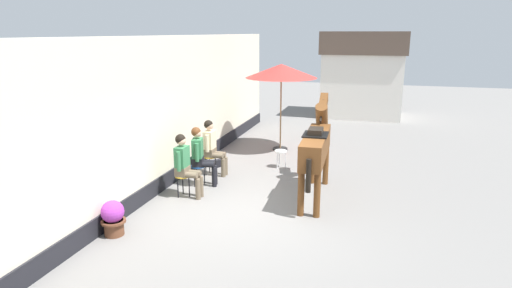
{
  "coord_description": "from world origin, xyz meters",
  "views": [
    {
      "loc": [
        2.22,
        -7.79,
        3.48
      ],
      "look_at": [
        -0.4,
        1.2,
        1.05
      ],
      "focal_mm": 30.41,
      "sensor_mm": 36.0,
      "label": 1
    }
  ],
  "objects_px": {
    "spare_stool_white": "(281,153)",
    "satchel_bag": "(218,163)",
    "seated_visitor_far": "(212,145)",
    "cafe_parasol": "(281,72)",
    "seated_visitor_near": "(185,162)",
    "saddled_horse_center": "(316,145)",
    "flower_planter_near": "(113,217)",
    "seated_visitor_middle": "(200,153)"
  },
  "relations": [
    {
      "from": "seated_visitor_near",
      "to": "flower_planter_near",
      "type": "height_order",
      "value": "seated_visitor_near"
    },
    {
      "from": "seated_visitor_near",
      "to": "saddled_horse_center",
      "type": "distance_m",
      "value": 2.83
    },
    {
      "from": "seated_visitor_near",
      "to": "seated_visitor_far",
      "type": "distance_m",
      "value": 1.56
    },
    {
      "from": "saddled_horse_center",
      "to": "spare_stool_white",
      "type": "xyz_separation_m",
      "value": [
        -1.19,
        1.82,
        -0.76
      ]
    },
    {
      "from": "satchel_bag",
      "to": "saddled_horse_center",
      "type": "bearing_deg",
      "value": -85.17
    },
    {
      "from": "seated_visitor_far",
      "to": "cafe_parasol",
      "type": "bearing_deg",
      "value": 68.58
    },
    {
      "from": "seated_visitor_near",
      "to": "satchel_bag",
      "type": "distance_m",
      "value": 2.3
    },
    {
      "from": "satchel_bag",
      "to": "flower_planter_near",
      "type": "bearing_deg",
      "value": -153.02
    },
    {
      "from": "seated_visitor_near",
      "to": "cafe_parasol",
      "type": "relative_size",
      "value": 0.54
    },
    {
      "from": "spare_stool_white",
      "to": "seated_visitor_middle",
      "type": "bearing_deg",
      "value": -128.12
    },
    {
      "from": "flower_planter_near",
      "to": "cafe_parasol",
      "type": "distance_m",
      "value": 6.87
    },
    {
      "from": "cafe_parasol",
      "to": "satchel_bag",
      "type": "bearing_deg",
      "value": -119.13
    },
    {
      "from": "cafe_parasol",
      "to": "seated_visitor_middle",
      "type": "bearing_deg",
      "value": -106.44
    },
    {
      "from": "cafe_parasol",
      "to": "seated_visitor_far",
      "type": "bearing_deg",
      "value": -111.42
    },
    {
      "from": "satchel_bag",
      "to": "seated_visitor_near",
      "type": "bearing_deg",
      "value": -145.92
    },
    {
      "from": "seated_visitor_near",
      "to": "flower_planter_near",
      "type": "bearing_deg",
      "value": -101.74
    },
    {
      "from": "spare_stool_white",
      "to": "seated_visitor_far",
      "type": "bearing_deg",
      "value": -144.58
    },
    {
      "from": "saddled_horse_center",
      "to": "spare_stool_white",
      "type": "bearing_deg",
      "value": 123.07
    },
    {
      "from": "saddled_horse_center",
      "to": "flower_planter_near",
      "type": "height_order",
      "value": "saddled_horse_center"
    },
    {
      "from": "seated_visitor_middle",
      "to": "satchel_bag",
      "type": "xyz_separation_m",
      "value": [
        -0.14,
        1.44,
        -0.68
      ]
    },
    {
      "from": "flower_planter_near",
      "to": "spare_stool_white",
      "type": "xyz_separation_m",
      "value": [
        1.92,
        4.68,
        0.07
      ]
    },
    {
      "from": "seated_visitor_far",
      "to": "saddled_horse_center",
      "type": "xyz_separation_m",
      "value": [
        2.68,
        -0.75,
        0.38
      ]
    },
    {
      "from": "saddled_horse_center",
      "to": "cafe_parasol",
      "type": "distance_m",
      "value": 4.06
    },
    {
      "from": "seated_visitor_middle",
      "to": "satchel_bag",
      "type": "bearing_deg",
      "value": 95.48
    },
    {
      "from": "saddled_horse_center",
      "to": "flower_planter_near",
      "type": "bearing_deg",
      "value": -137.44
    },
    {
      "from": "seated_visitor_far",
      "to": "cafe_parasol",
      "type": "height_order",
      "value": "cafe_parasol"
    },
    {
      "from": "seated_visitor_middle",
      "to": "seated_visitor_far",
      "type": "relative_size",
      "value": 1.0
    },
    {
      "from": "saddled_horse_center",
      "to": "spare_stool_white",
      "type": "relative_size",
      "value": 6.52
    },
    {
      "from": "seated_visitor_middle",
      "to": "satchel_bag",
      "type": "height_order",
      "value": "seated_visitor_middle"
    },
    {
      "from": "seated_visitor_middle",
      "to": "spare_stool_white",
      "type": "relative_size",
      "value": 3.02
    },
    {
      "from": "seated_visitor_near",
      "to": "seated_visitor_far",
      "type": "relative_size",
      "value": 1.0
    },
    {
      "from": "saddled_horse_center",
      "to": "cafe_parasol",
      "type": "bearing_deg",
      "value": 114.32
    },
    {
      "from": "seated_visitor_middle",
      "to": "seated_visitor_near",
      "type": "bearing_deg",
      "value": -92.36
    },
    {
      "from": "saddled_horse_center",
      "to": "satchel_bag",
      "type": "distance_m",
      "value": 3.29
    },
    {
      "from": "seated_visitor_far",
      "to": "flower_planter_near",
      "type": "bearing_deg",
      "value": -96.7
    },
    {
      "from": "spare_stool_white",
      "to": "flower_planter_near",
      "type": "bearing_deg",
      "value": -112.37
    },
    {
      "from": "flower_planter_near",
      "to": "spare_stool_white",
      "type": "bearing_deg",
      "value": 67.63
    },
    {
      "from": "spare_stool_white",
      "to": "satchel_bag",
      "type": "bearing_deg",
      "value": -164.93
    },
    {
      "from": "cafe_parasol",
      "to": "satchel_bag",
      "type": "height_order",
      "value": "cafe_parasol"
    },
    {
      "from": "cafe_parasol",
      "to": "seated_visitor_near",
      "type": "bearing_deg",
      "value": -104.08
    },
    {
      "from": "cafe_parasol",
      "to": "saddled_horse_center",
      "type": "bearing_deg",
      "value": -65.68
    },
    {
      "from": "spare_stool_white",
      "to": "satchel_bag",
      "type": "xyz_separation_m",
      "value": [
        -1.6,
        -0.43,
        -0.3
      ]
    }
  ]
}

